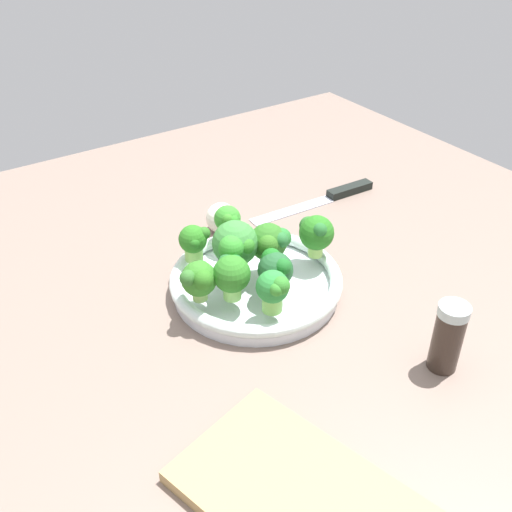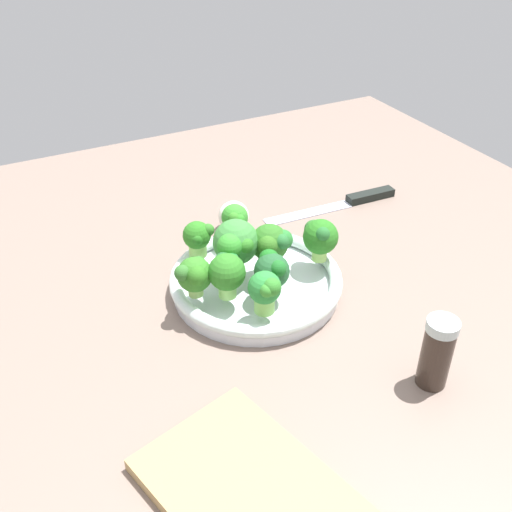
{
  "view_description": "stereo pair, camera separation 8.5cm",
  "coord_description": "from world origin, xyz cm",
  "views": [
    {
      "loc": [
        55.86,
        -40.62,
        54.41
      ],
      "look_at": [
        -2.45,
        -1.36,
        6.38
      ],
      "focal_mm": 41.63,
      "sensor_mm": 36.0,
      "label": 1
    },
    {
      "loc": [
        60.17,
        -33.3,
        54.41
      ],
      "look_at": [
        -2.45,
        -1.36,
        6.38
      ],
      "focal_mm": 41.63,
      "sensor_mm": 36.0,
      "label": 2
    }
  ],
  "objects": [
    {
      "name": "cutting_board",
      "position": [
        29.96,
        -16.91,
        0.8
      ],
      "size": [
        30.1,
        21.85,
        1.6
      ],
      "primitive_type": "cube",
      "rotation": [
        0.0,
        0.0,
        0.26
      ],
      "color": "tan",
      "rests_on": "ground_plane"
    },
    {
      "name": "pepper_shaker",
      "position": [
        23.72,
        9.56,
        4.95
      ],
      "size": [
        3.91,
        3.91,
        9.79
      ],
      "color": "#342720",
      "rests_on": "ground_plane"
    },
    {
      "name": "broccoli_floret_6",
      "position": [
        6.02,
        -4.29,
        7.06
      ],
      "size": [
        4.93,
        4.47,
        6.14
      ],
      "color": "#86CC5B",
      "rests_on": "bowl"
    },
    {
      "name": "broccoli_floret_1",
      "position": [
        0.14,
        -7.11,
        7.3
      ],
      "size": [
        5.95,
        5.19,
        6.61
      ],
      "color": "#92D266",
      "rests_on": "bowl"
    },
    {
      "name": "ground_plane",
      "position": [
        0.0,
        0.0,
        -1.25
      ],
      "size": [
        130.0,
        130.0,
        2.5
      ],
      "primitive_type": "cube",
      "color": "#7C685D"
    },
    {
      "name": "broccoli_floret_2",
      "position": [
        -4.07,
        -3.8,
        8.32
      ],
      "size": [
        7.04,
        6.96,
        8.25
      ],
      "color": "#83B05B",
      "rests_on": "bowl"
    },
    {
      "name": "knife",
      "position": [
        -18.22,
        26.06,
        0.55
      ],
      "size": [
        3.61,
        26.68,
        1.5
      ],
      "color": "silver",
      "rests_on": "ground_plane"
    },
    {
      "name": "broccoli_floret_8",
      "position": [
        -2.6,
        1.18,
        7.68
      ],
      "size": [
        5.79,
        5.97,
        7.05
      ],
      "color": "#90CB62",
      "rests_on": "bowl"
    },
    {
      "name": "broccoli_floret_0",
      "position": [
        -10.53,
        -7.04,
        6.65
      ],
      "size": [
        4.45,
        4.68,
        5.72
      ],
      "color": "#94D462",
      "rests_on": "bowl"
    },
    {
      "name": "broccoli_floret_3",
      "position": [
        -1.6,
        -11.19,
        6.9
      ],
      "size": [
        5.7,
        5.47,
        5.86
      ],
      "color": "#9CC867",
      "rests_on": "bowl"
    },
    {
      "name": "garlic_bulb",
      "position": [
        -19.88,
        3.22,
        2.65
      ],
      "size": [
        5.29,
        5.29,
        5.29
      ],
      "primitive_type": "sphere",
      "color": "silver",
      "rests_on": "ground_plane"
    },
    {
      "name": "bowl",
      "position": [
        -2.45,
        -1.36,
        1.73
      ],
      "size": [
        25.52,
        25.52,
        3.38
      ],
      "color": "silver",
      "rests_on": "ground_plane"
    },
    {
      "name": "broccoli_floret_4",
      "position": [
        -1.4,
        8.72,
        7.34
      ],
      "size": [
        6.04,
        5.3,
        6.65
      ],
      "color": "#9FCC61",
      "rests_on": "bowl"
    },
    {
      "name": "broccoli_floret_5",
      "position": [
        -12.22,
        0.16,
        6.95
      ],
      "size": [
        4.5,
        4.2,
        5.97
      ],
      "color": "#8FC160",
      "rests_on": "bowl"
    },
    {
      "name": "broccoli_floret_7",
      "position": [
        2.17,
        -1.35,
        7.01
      ],
      "size": [
        5.48,
        4.99,
        5.95
      ],
      "color": "#94DA64",
      "rests_on": "bowl"
    }
  ]
}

